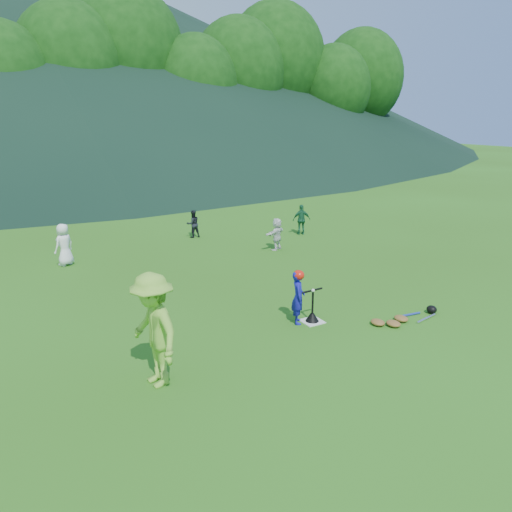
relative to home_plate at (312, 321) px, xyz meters
The scene contains 14 objects.
ground 0.01m from the home_plate, ahead, with size 120.00×120.00×0.00m, color #2C5B14.
home_plate is the anchor object (origin of this frame).
baseball 0.73m from the home_plate, ahead, with size 0.08×0.08×0.08m, color white.
batter_child 0.67m from the home_plate, 158.25° to the left, with size 0.43×0.28×1.19m, color #161698.
adult_coach 4.07m from the home_plate, 168.21° to the right, with size 1.28×0.74×1.98m, color #83C439.
fielder_a 8.29m from the home_plate, 118.61° to the left, with size 0.63×0.41×1.28m, color white.
fielder_b 8.65m from the home_plate, 84.61° to the left, with size 0.50×0.39×1.03m, color black.
fielder_c 8.36m from the home_plate, 56.76° to the left, with size 0.67×0.28×1.15m, color #1B5C39.
fielder_d 6.16m from the home_plate, 65.20° to the left, with size 1.01×0.32×1.09m, color silver.
batting_tee 0.12m from the home_plate, ahead, with size 0.30×0.30×0.68m.
batter_gear 1.11m from the home_plate, 157.04° to the left, with size 0.73×0.26×0.55m.
equipment_pile 1.99m from the home_plate, 29.24° to the right, with size 1.80×0.59×0.19m.
outfield_fence 28.01m from the home_plate, 90.00° to the left, with size 70.07×0.08×1.33m.
tree_line 34.81m from the home_plate, 89.65° to the left, with size 70.04×11.40×14.82m.
Camera 1 is at (-6.19, -8.26, 4.46)m, focal length 35.00 mm.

